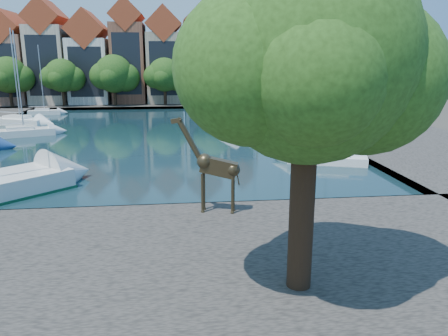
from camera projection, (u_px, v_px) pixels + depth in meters
The scene contains 27 objects.
ground at pixel (109, 215), 22.55m from camera, with size 160.00×160.00×0.00m, color #38332B.
water_basin at pixel (142, 135), 45.67m from camera, with size 38.00×50.00×0.08m, color black.
near_quay at pixel (80, 275), 15.74m from camera, with size 50.00×14.00×0.50m, color #4A4540.
far_quay at pixel (155, 103), 76.47m from camera, with size 60.00×16.00×0.50m, color #4A4540.
right_quay at pixel (370, 129), 48.31m from camera, with size 14.00×52.00×0.50m, color #4A4540.
plane_tree at pixel (312, 65), 12.82m from camera, with size 8.32×6.40×10.62m.
townhouse_west_end at pixel (13, 62), 72.25m from camera, with size 5.44×9.18×14.93m.
townhouse_west_mid at pixel (50, 56), 72.68m from camera, with size 5.94×9.18×16.79m.
townhouse_west_inner at pixel (90, 62), 73.60m from camera, with size 6.43×9.18×15.15m.
townhouse_center at pixel (129, 55), 74.05m from camera, with size 5.44×9.18×16.93m.
townhouse_east_inner at pixel (165, 59), 74.85m from camera, with size 5.94×9.18×15.79m.
townhouse_east_mid at pixel (203, 57), 75.45m from camera, with size 6.43×9.18×16.65m.
townhouse_east_end at pixel (240, 63), 76.39m from camera, with size 5.44×9.18×14.43m.
far_tree_far_west at pixel (9, 76), 67.60m from camera, with size 7.28×5.60×7.68m.
far_tree_west at pixel (63, 77), 68.49m from camera, with size 6.76×5.20×7.36m.
far_tree_mid_west at pixel (115, 75), 69.30m from camera, with size 7.80×6.00×8.00m.
far_tree_mid_east at pixel (165, 76), 70.20m from camera, with size 7.02×5.40×7.52m.
far_tree_east at pixel (215, 75), 71.03m from camera, with size 7.54×5.80×7.84m.
far_tree_far_east at pixel (263, 76), 71.93m from camera, with size 6.76×5.20×7.36m.
giraffe_statue at pixel (214, 167), 21.05m from camera, with size 3.23×1.02×4.63m.
sailboat_left_c at pixel (24, 130), 44.94m from camera, with size 6.21×4.00×10.44m.
sailboat_left_d at pixel (20, 120), 52.40m from camera, with size 7.01×4.72×11.17m.
sailboat_left_e at pixel (44, 111), 62.19m from camera, with size 4.56×2.18×9.61m.
sailboat_right_a at pixel (327, 157), 33.28m from camera, with size 6.21×3.83×8.55m.
sailboat_right_b at pixel (283, 128), 46.67m from camera, with size 6.45×4.30×9.91m.
sailboat_right_c at pixel (256, 129), 46.03m from camera, with size 6.58×4.40×9.81m.
sailboat_right_d at pixel (255, 117), 55.77m from camera, with size 4.89×2.78×9.54m.
Camera 1 is at (3.57, -21.81, 7.84)m, focal length 35.00 mm.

